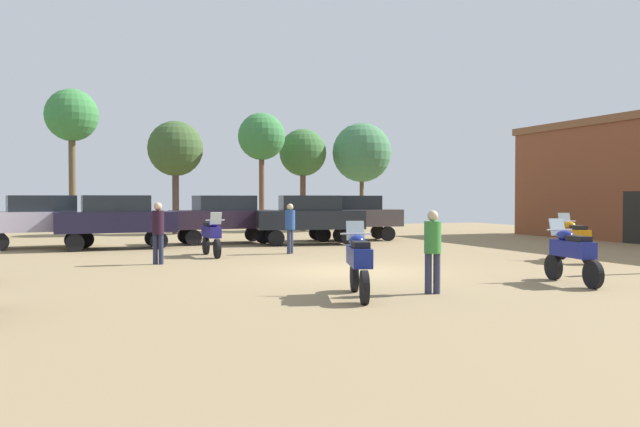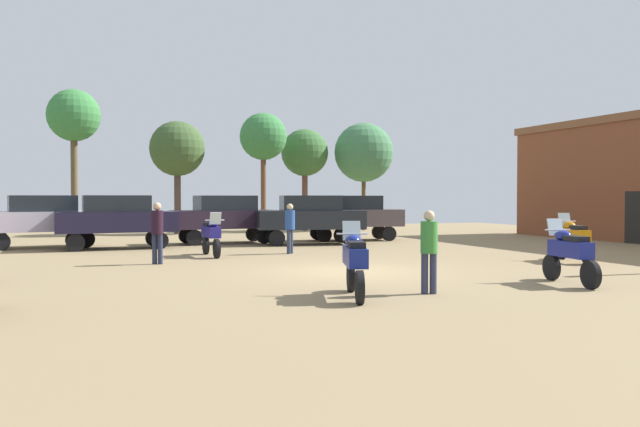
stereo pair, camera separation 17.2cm
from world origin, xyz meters
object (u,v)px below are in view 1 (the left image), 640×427
object	(u,v)px
person_2	(433,245)
tree_1	(262,138)
person_1	(290,225)
person_3	(158,228)
car_5	(116,218)
car_4	(351,214)
car_2	(41,217)
tree_3	(175,149)
car_6	(310,216)
car_1	(224,215)
tree_4	(72,117)
motorcycle_3	(572,252)
motorcycle_7	(211,235)
motorcycle_5	(359,260)
tree_7	(303,153)
tree_5	(362,153)
motorcycle_1	(574,238)

from	to	relation	value
person_2	tree_1	world-z (taller)	tree_1
person_1	person_3	bearing A→B (deg)	-22.11
car_5	car_4	bearing A→B (deg)	-85.30
car_2	tree_3	size ratio (longest dim) A/B	0.76
car_6	person_2	distance (m)	13.65
car_1	car_5	world-z (taller)	same
tree_1	tree_4	xyz separation A→B (m)	(-9.57, -0.09, 0.65)
motorcycle_3	motorcycle_7	distance (m)	11.29
car_6	person_3	distance (m)	8.85
car_5	person_2	world-z (taller)	car_5
car_5	person_3	distance (m)	6.19
motorcycle_5	tree_3	distance (m)	23.40
car_5	tree_7	world-z (taller)	tree_7
motorcycle_7	car_5	xyz separation A→B (m)	(-2.71, 4.25, 0.46)
motorcycle_7	person_2	distance (m)	9.94
person_3	person_1	bearing A→B (deg)	-129.49
car_5	tree_3	size ratio (longest dim) A/B	0.73
car_2	tree_5	size ratio (longest dim) A/B	0.72
car_1	motorcycle_7	bearing A→B (deg)	160.22
tree_4	motorcycle_7	bearing A→B (deg)	-71.73
car_4	person_1	world-z (taller)	car_4
motorcycle_7	person_1	distance (m)	2.72
person_3	tree_3	size ratio (longest dim) A/B	0.30
car_6	tree_3	world-z (taller)	tree_3
motorcycle_7	car_1	distance (m)	5.87
motorcycle_5	tree_4	size ratio (longest dim) A/B	0.29
tree_1	person_3	bearing A→B (deg)	-116.59
person_1	tree_3	xyz separation A→B (m)	(-1.79, 13.58, 3.46)
tree_4	tree_7	distance (m)	12.64
car_4	car_5	world-z (taller)	same
motorcycle_5	tree_4	world-z (taller)	tree_4
car_2	tree_3	distance (m)	10.46
car_2	person_2	world-z (taller)	car_2
person_3	car_4	bearing A→B (deg)	-113.71
motorcycle_5	person_1	world-z (taller)	person_1
motorcycle_3	tree_4	xyz separation A→B (m)	(-10.26, 22.17, 5.10)
motorcycle_1	tree_1	bearing A→B (deg)	120.09
tree_4	car_6	bearing A→B (deg)	-44.47
person_1	tree_7	world-z (taller)	tree_7
motorcycle_3	tree_4	world-z (taller)	tree_4
motorcycle_5	motorcycle_7	world-z (taller)	motorcycle_7
motorcycle_5	tree_1	xyz separation A→B (m)	(4.51, 22.26, 4.44)
car_4	person_1	bearing A→B (deg)	147.33
person_3	person_2	bearing A→B (deg)	147.91
motorcycle_1	person_2	size ratio (longest dim) A/B	1.30
motorcycle_7	car_6	distance (m)	6.17
tree_1	tree_5	world-z (taller)	tree_1
motorcycle_7	person_1	xyz separation A→B (m)	(2.70, -0.00, 0.28)
motorcycle_3	tree_3	distance (m)	23.96
motorcycle_7	tree_5	xyz separation A→B (m)	(11.70, 13.48, 3.83)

